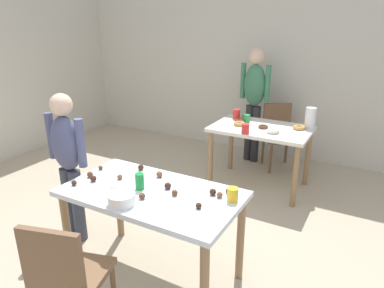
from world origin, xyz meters
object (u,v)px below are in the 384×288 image
(chair_near_table, at_px, (66,275))
(pitcher_far, at_px, (310,118))
(mixing_bowl, at_px, (122,199))
(soda_can, at_px, (140,181))
(person_girl_near, at_px, (68,157))
(person_adult_far, at_px, (254,95))
(dining_table_near, at_px, (152,203))
(chair_far_table, at_px, (279,132))
(dining_table_far, at_px, (261,136))

(chair_near_table, xyz_separation_m, pitcher_far, (0.79, 2.93, 0.37))
(chair_near_table, xyz_separation_m, mixing_bowl, (0.05, 0.48, 0.29))
(chair_near_table, bearing_deg, soda_can, 88.44)
(person_girl_near, height_order, mixing_bowl, person_girl_near)
(person_adult_far, bearing_deg, chair_near_table, -88.97)
(soda_can, xyz_separation_m, pitcher_far, (0.77, 2.21, 0.06))
(dining_table_near, xyz_separation_m, pitcher_far, (0.68, 2.20, 0.22))
(person_adult_far, bearing_deg, dining_table_near, -86.26)
(mixing_bowl, bearing_deg, chair_near_table, -95.72)
(chair_far_table, bearing_deg, dining_table_near, -94.44)
(dining_table_near, bearing_deg, dining_table_far, 84.47)
(dining_table_near, relative_size, dining_table_far, 1.17)
(mixing_bowl, bearing_deg, soda_can, 96.78)
(dining_table_far, height_order, person_adult_far, person_adult_far)
(person_girl_near, xyz_separation_m, mixing_bowl, (0.87, -0.33, -0.02))
(mixing_bowl, bearing_deg, dining_table_near, 75.40)
(chair_near_table, bearing_deg, pitcher_far, 74.84)
(chair_far_table, height_order, soda_can, soda_can)
(dining_table_far, distance_m, person_adult_far, 0.89)
(chair_far_table, distance_m, pitcher_far, 0.76)
(chair_far_table, height_order, pitcher_far, pitcher_far)
(soda_can, distance_m, pitcher_far, 2.34)
(person_girl_near, relative_size, soda_can, 11.21)
(chair_near_table, bearing_deg, mixing_bowl, 84.28)
(chair_near_table, height_order, pitcher_far, pitcher_far)
(chair_near_table, relative_size, chair_far_table, 1.00)
(dining_table_near, relative_size, soda_can, 10.77)
(dining_table_near, height_order, person_girl_near, person_girl_near)
(dining_table_near, relative_size, person_adult_far, 0.82)
(dining_table_far, bearing_deg, soda_can, -98.22)
(person_adult_far, bearing_deg, dining_table_far, -63.83)
(soda_can, relative_size, pitcher_far, 0.51)
(chair_far_table, relative_size, mixing_bowl, 4.63)
(soda_can, bearing_deg, dining_table_near, 6.39)
(dining_table_near, height_order, chair_far_table, chair_far_table)
(dining_table_near, bearing_deg, pitcher_far, 72.78)
(dining_table_near, relative_size, chair_far_table, 1.51)
(dining_table_near, bearing_deg, person_girl_near, 175.20)
(dining_table_far, height_order, mixing_bowl, mixing_bowl)
(person_girl_near, bearing_deg, dining_table_near, -4.80)
(person_girl_near, bearing_deg, dining_table_far, 58.97)
(mixing_bowl, distance_m, soda_can, 0.24)
(person_adult_far, xyz_separation_m, mixing_bowl, (0.11, -2.94, -0.17))
(dining_table_near, distance_m, soda_can, 0.19)
(dining_table_near, distance_m, person_adult_far, 2.71)
(dining_table_near, xyz_separation_m, soda_can, (-0.09, -0.01, 0.16))
(person_adult_far, bearing_deg, mixing_bowl, -87.86)
(dining_table_near, bearing_deg, chair_near_table, -98.81)
(dining_table_far, distance_m, soda_can, 1.99)
(chair_near_table, distance_m, soda_can, 0.79)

